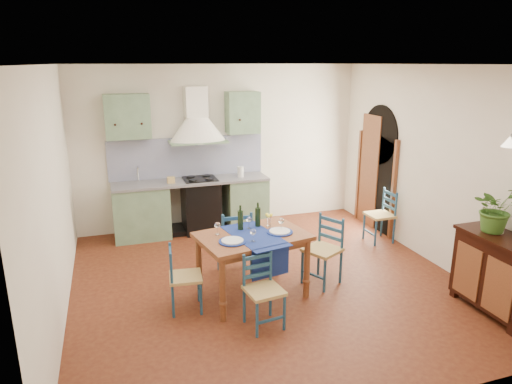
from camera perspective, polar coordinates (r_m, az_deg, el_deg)
floor at (r=6.21m, az=1.51°, el=-11.14°), size 5.00×5.00×0.00m
back_wall at (r=7.83m, az=-7.33°, el=2.68°), size 5.00×0.96×2.80m
right_wall at (r=7.17m, az=19.98°, el=2.96°), size 0.26×5.00×2.80m
left_wall at (r=5.43m, az=-24.07°, el=-0.70°), size 0.04×5.00×2.80m
ceiling at (r=5.53m, az=1.72°, el=15.71°), size 5.00×5.00×0.01m
dining_table at (r=5.57m, az=-0.38°, el=-6.24°), size 1.42×1.11×1.13m
chair_near at (r=5.09m, az=0.87°, el=-12.17°), size 0.43×0.43×0.82m
chair_far at (r=6.19m, az=-2.65°, el=-6.27°), size 0.46×0.46×0.94m
chair_left at (r=5.46m, az=-9.10°, el=-10.54°), size 0.41×0.41×0.80m
chair_right at (r=6.07m, az=8.45°, el=-7.16°), size 0.57×0.57×0.90m
chair_spare at (r=7.66m, az=15.39°, el=-2.83°), size 0.40×0.40×0.85m
sideboard at (r=5.99m, az=28.06°, el=-8.81°), size 0.50×1.05×0.94m
potted_plant at (r=5.90m, az=27.78°, el=-1.83°), size 0.53×0.47×0.55m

